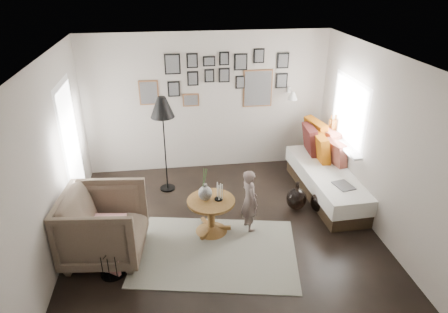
{
  "coord_description": "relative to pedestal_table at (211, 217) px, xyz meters",
  "views": [
    {
      "loc": [
        -0.68,
        -4.69,
        3.62
      ],
      "look_at": [
        0.05,
        0.5,
        1.1
      ],
      "focal_mm": 32.0,
      "sensor_mm": 36.0,
      "label": 1
    }
  ],
  "objects": [
    {
      "name": "ground",
      "position": [
        0.18,
        -0.22,
        -0.25
      ],
      "size": [
        4.8,
        4.8,
        0.0
      ],
      "primitive_type": "plane",
      "color": "black",
      "rests_on": "ground"
    },
    {
      "name": "wall_back",
      "position": [
        0.18,
        2.18,
        1.05
      ],
      "size": [
        4.5,
        0.0,
        4.5
      ],
      "primitive_type": "plane",
      "rotation": [
        1.57,
        0.0,
        0.0
      ],
      "color": "#A69D91",
      "rests_on": "ground"
    },
    {
      "name": "wall_front",
      "position": [
        0.18,
        -2.62,
        1.05
      ],
      "size": [
        4.5,
        0.0,
        4.5
      ],
      "primitive_type": "plane",
      "rotation": [
        -1.57,
        0.0,
        0.0
      ],
      "color": "#A69D91",
      "rests_on": "ground"
    },
    {
      "name": "wall_left",
      "position": [
        -2.07,
        -0.22,
        1.05
      ],
      "size": [
        0.0,
        4.8,
        4.8
      ],
      "primitive_type": "plane",
      "rotation": [
        1.57,
        0.0,
        1.57
      ],
      "color": "#A69D91",
      "rests_on": "ground"
    },
    {
      "name": "wall_right",
      "position": [
        2.43,
        -0.22,
        1.05
      ],
      "size": [
        0.0,
        4.8,
        4.8
      ],
      "primitive_type": "plane",
      "rotation": [
        1.57,
        0.0,
        -1.57
      ],
      "color": "#A69D91",
      "rests_on": "ground"
    },
    {
      "name": "ceiling",
      "position": [
        0.18,
        -0.22,
        2.35
      ],
      "size": [
        4.8,
        4.8,
        0.0
      ],
      "primitive_type": "plane",
      "rotation": [
        3.14,
        0.0,
        0.0
      ],
      "color": "white",
      "rests_on": "wall_back"
    },
    {
      "name": "door_left",
      "position": [
        -2.06,
        0.98,
        0.8
      ],
      "size": [
        0.0,
        2.14,
        2.14
      ],
      "color": "white",
      "rests_on": "wall_left"
    },
    {
      "name": "window_right",
      "position": [
        2.35,
        1.13,
        0.68
      ],
      "size": [
        0.15,
        1.32,
        1.3
      ],
      "color": "white",
      "rests_on": "wall_right"
    },
    {
      "name": "gallery_wall",
      "position": [
        0.47,
        2.17,
        1.49
      ],
      "size": [
        2.74,
        0.03,
        1.08
      ],
      "color": "brown",
      "rests_on": "wall_back"
    },
    {
      "name": "wall_sconce",
      "position": [
        1.73,
        1.92,
        1.21
      ],
      "size": [
        0.18,
        0.36,
        0.16
      ],
      "color": "white",
      "rests_on": "wall_back"
    },
    {
      "name": "rug",
      "position": [
        0.0,
        -0.48,
        -0.25
      ],
      "size": [
        2.48,
        1.96,
        0.01
      ],
      "primitive_type": "cube",
      "rotation": [
        0.0,
        0.0,
        -0.2
      ],
      "color": "beige",
      "rests_on": "ground"
    },
    {
      "name": "pedestal_table",
      "position": [
        0.0,
        0.0,
        0.0
      ],
      "size": [
        0.7,
        0.7,
        0.55
      ],
      "rotation": [
        0.0,
        0.0,
        -0.38
      ],
      "color": "brown",
      "rests_on": "ground"
    },
    {
      "name": "vase",
      "position": [
        -0.08,
        0.02,
        0.45
      ],
      "size": [
        0.2,
        0.2,
        0.5
      ],
      "color": "black",
      "rests_on": "pedestal_table"
    },
    {
      "name": "candles",
      "position": [
        0.11,
        0.0,
        0.42
      ],
      "size": [
        0.12,
        0.12,
        0.26
      ],
      "color": "black",
      "rests_on": "pedestal_table"
    },
    {
      "name": "daybed",
      "position": [
        2.17,
        0.87,
        0.08
      ],
      "size": [
        1.03,
        2.27,
        1.08
      ],
      "rotation": [
        0.0,
        0.0,
        0.04
      ],
      "color": "black",
      "rests_on": "ground"
    },
    {
      "name": "magazine_on_daybed",
      "position": [
        2.11,
        0.21,
        0.25
      ],
      "size": [
        0.31,
        0.37,
        0.02
      ],
      "primitive_type": "cube",
      "rotation": [
        0.0,
        0.0,
        0.22
      ],
      "color": "black",
      "rests_on": "daybed"
    },
    {
      "name": "armchair",
      "position": [
        -1.48,
        -0.32,
        0.23
      ],
      "size": [
        1.16,
        1.13,
        0.96
      ],
      "primitive_type": "imported",
      "rotation": [
        0.0,
        0.0,
        1.46
      ],
      "color": "brown",
      "rests_on": "ground"
    },
    {
      "name": "armchair_cushion",
      "position": [
        -1.45,
        -0.27,
        0.23
      ],
      "size": [
        0.49,
        0.5,
        0.2
      ],
      "primitive_type": "cube",
      "rotation": [
        -0.21,
        0.0,
        -0.14
      ],
      "color": "silver",
      "rests_on": "armchair"
    },
    {
      "name": "floor_lamp",
      "position": [
        -0.64,
        1.37,
        1.22
      ],
      "size": [
        0.4,
        0.4,
        1.71
      ],
      "rotation": [
        0.0,
        0.0,
        0.32
      ],
      "color": "black",
      "rests_on": "ground"
    },
    {
      "name": "magazine_basket",
      "position": [
        -1.37,
        -0.73,
        -0.07
      ],
      "size": [
        0.39,
        0.39,
        0.37
      ],
      "rotation": [
        0.0,
        0.0,
        -0.41
      ],
      "color": "black",
      "rests_on": "ground"
    },
    {
      "name": "demijohn_large",
      "position": [
        1.44,
        0.42,
        -0.06
      ],
      "size": [
        0.33,
        0.33,
        0.49
      ],
      "color": "black",
      "rests_on": "ground"
    },
    {
      "name": "demijohn_small",
      "position": [
        1.79,
        0.3,
        -0.09
      ],
      "size": [
        0.29,
        0.29,
        0.45
      ],
      "color": "black",
      "rests_on": "ground"
    },
    {
      "name": "child",
      "position": [
        0.57,
        -0.0,
        0.24
      ],
      "size": [
        0.32,
        0.41,
        0.99
      ],
      "primitive_type": "imported",
      "rotation": [
        0.0,
        0.0,
        1.83
      ],
      "color": "#65554F",
      "rests_on": "ground"
    }
  ]
}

